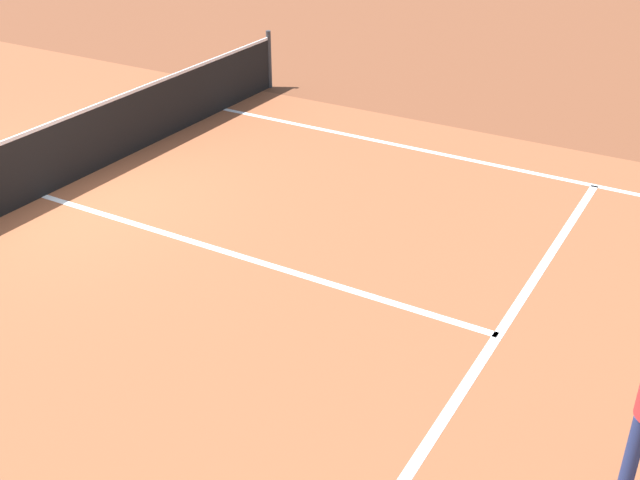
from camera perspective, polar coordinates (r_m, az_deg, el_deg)
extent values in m
plane|color=brown|center=(11.20, -19.64, 3.05)|extent=(60.00, 60.00, 0.00)
cube|color=#9E5433|center=(11.20, -19.64, 3.06)|extent=(10.62, 24.40, 0.00)
cube|color=white|center=(11.58, 17.36, 4.30)|extent=(0.10, 11.89, 0.01)
cube|color=white|center=(7.97, 12.94, -6.83)|extent=(8.22, 0.10, 0.01)
cube|color=white|center=(9.18, -6.22, -1.08)|extent=(0.10, 6.40, 0.01)
cylinder|color=#33383D|center=(14.92, -3.76, 13.09)|extent=(0.09, 0.09, 1.07)
cube|color=black|center=(11.03, -20.02, 5.18)|extent=(11.15, 0.02, 0.91)
cube|color=white|center=(10.86, -20.44, 7.50)|extent=(11.15, 0.03, 0.05)
cylinder|color=navy|center=(6.30, 21.87, -14.80)|extent=(0.11, 0.11, 0.82)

